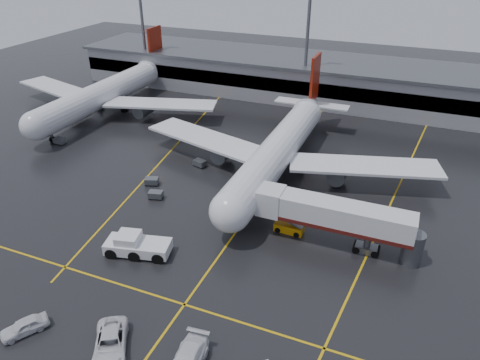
% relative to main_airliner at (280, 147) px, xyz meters
% --- Properties ---
extents(ground, '(220.00, 220.00, 0.00)m').
position_rel_main_airliner_xyz_m(ground, '(0.00, -9.70, -4.21)').
color(ground, black).
rests_on(ground, ground).
extents(apron_line_centre, '(0.25, 90.00, 0.02)m').
position_rel_main_airliner_xyz_m(apron_line_centre, '(0.00, -9.70, -4.20)').
color(apron_line_centre, gold).
rests_on(apron_line_centre, ground).
extents(apron_line_stop, '(60.00, 0.25, 0.02)m').
position_rel_main_airliner_xyz_m(apron_line_stop, '(0.00, -31.70, -4.20)').
color(apron_line_stop, gold).
rests_on(apron_line_stop, ground).
extents(apron_line_left, '(9.99, 69.35, 0.02)m').
position_rel_main_airliner_xyz_m(apron_line_left, '(-20.00, 0.30, -4.20)').
color(apron_line_left, gold).
rests_on(apron_line_left, ground).
extents(apron_line_right, '(7.57, 69.64, 0.02)m').
position_rel_main_airliner_xyz_m(apron_line_right, '(18.00, 0.30, -4.20)').
color(apron_line_right, gold).
rests_on(apron_line_right, ground).
extents(terminal, '(122.00, 19.00, 8.60)m').
position_rel_main_airliner_xyz_m(terminal, '(0.00, 38.23, 0.11)').
color(terminal, gray).
rests_on(terminal, ground).
extents(light_mast_left, '(3.00, 1.20, 25.45)m').
position_rel_main_airliner_xyz_m(light_mast_left, '(-45.00, 32.30, 10.27)').
color(light_mast_left, '#595B60').
rests_on(light_mast_left, ground).
extents(light_mast_mid, '(3.00, 1.20, 25.45)m').
position_rel_main_airliner_xyz_m(light_mast_mid, '(-5.00, 32.30, 10.27)').
color(light_mast_mid, '#595B60').
rests_on(light_mast_mid, ground).
extents(main_airliner, '(48.80, 45.60, 14.10)m').
position_rel_main_airliner_xyz_m(main_airliner, '(0.00, 0.00, 0.00)').
color(main_airliner, silver).
rests_on(main_airliner, ground).
extents(second_airliner, '(48.80, 45.60, 14.10)m').
position_rel_main_airliner_xyz_m(second_airliner, '(-42.00, 12.00, 0.00)').
color(second_airliner, silver).
rests_on(second_airliner, ground).
extents(jet_bridge, '(19.90, 3.40, 6.05)m').
position_rel_main_airliner_xyz_m(jet_bridge, '(11.87, -15.70, -0.28)').
color(jet_bridge, silver).
rests_on(jet_bridge, ground).
extents(pushback_tractor, '(8.18, 4.86, 2.74)m').
position_rel_main_airliner_xyz_m(pushback_tractor, '(-9.31, -26.33, -3.12)').
color(pushback_tractor, silver).
rests_on(pushback_tractor, ground).
extents(belt_loader, '(3.77, 1.85, 2.36)m').
position_rel_main_airliner_xyz_m(belt_loader, '(6.21, -15.21, -3.63)').
color(belt_loader, '#CE8508').
rests_on(belt_loader, ground).
extents(service_van_a, '(5.65, 6.78, 1.72)m').
position_rel_main_airliner_xyz_m(service_van_a, '(-3.45, -39.29, -3.35)').
color(service_van_a, silver).
rests_on(service_van_a, ground).
extents(service_van_d, '(3.81, 4.65, 1.49)m').
position_rel_main_airliner_xyz_m(service_van_d, '(-12.39, -40.66, -3.46)').
color(service_van_d, silver).
rests_on(service_van_d, ground).
extents(baggage_cart_a, '(2.26, 1.76, 1.12)m').
position_rel_main_airliner_xyz_m(baggage_cart_a, '(-13.88, -14.66, -3.58)').
color(baggage_cart_a, '#595B60').
rests_on(baggage_cart_a, ground).
extents(baggage_cart_b, '(2.32, 1.90, 1.12)m').
position_rel_main_airliner_xyz_m(baggage_cart_b, '(-16.55, -11.46, -3.58)').
color(baggage_cart_b, '#595B60').
rests_on(baggage_cart_b, ground).
extents(baggage_cart_c, '(2.28, 1.80, 1.12)m').
position_rel_main_airliner_xyz_m(baggage_cart_c, '(-12.55, -3.31, -3.58)').
color(baggage_cart_c, '#595B60').
rests_on(baggage_cart_c, ground).
extents(baggage_cart_d, '(2.35, 1.97, 1.12)m').
position_rel_main_airliner_xyz_m(baggage_cart_d, '(-47.29, -1.00, -3.58)').
color(baggage_cart_d, '#595B60').
rests_on(baggage_cart_d, ground).
extents(baggage_cart_e, '(2.03, 1.34, 1.12)m').
position_rel_main_airliner_xyz_m(baggage_cart_e, '(-39.92, -5.00, -3.58)').
color(baggage_cart_e, '#595B60').
rests_on(baggage_cart_e, ground).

